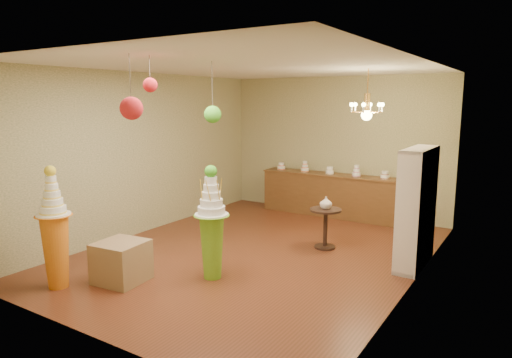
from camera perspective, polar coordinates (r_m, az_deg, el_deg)
The scene contains 17 objects.
floor at distance 7.65m, azimuth 0.10°, elevation -9.18°, with size 6.50×6.50×0.00m, color #582917.
ceiling at distance 7.25m, azimuth 0.10°, elevation 13.85°, with size 6.50×6.50×0.00m, color silver.
wall_back at distance 10.18m, azimuth 9.92°, elevation 4.07°, with size 5.00×0.04×3.00m, color tan.
wall_front at distance 4.91m, azimuth -20.58°, elevation -2.41°, with size 5.00×0.04×3.00m, color tan.
wall_left at distance 8.88m, azimuth -13.71°, elevation 3.12°, with size 0.04×6.50×3.00m, color tan.
wall_right at distance 6.35m, azimuth 19.57°, elevation 0.29°, with size 0.04×6.50×3.00m, color tan.
pedestal_green at distance 6.44m, azimuth -5.55°, elevation -6.60°, with size 0.62×0.62×1.62m.
pedestal_orange at distance 6.66m, azimuth -23.78°, elevation -7.10°, with size 0.58×0.58×1.66m.
burlap_riser at distance 6.68m, azimuth -16.48°, elevation -9.88°, with size 0.62×0.62×0.57m, color #8B6D4B.
sideboard at distance 10.08m, azimuth 9.14°, elevation -1.85°, with size 3.04×0.54×1.16m.
shelving_unit at distance 7.26m, azimuth 19.48°, elevation -3.38°, with size 0.33×1.20×1.80m.
round_table at distance 7.85m, azimuth 8.67°, elevation -5.43°, with size 0.57×0.57×0.68m.
vase at distance 7.76m, azimuth 8.74°, elevation -2.94°, with size 0.20×0.20×0.21m, color beige.
pom_red_left at distance 5.39m, azimuth -15.31°, elevation 8.52°, with size 0.26×0.26×0.73m.
pom_green_mid at distance 6.20m, azimuth -5.44°, elevation 8.05°, with size 0.23×0.23×0.82m.
pom_red_right at distance 5.54m, azimuth -13.09°, elevation 11.38°, with size 0.17×0.17×0.42m.
chandelier at distance 7.78m, azimuth 13.67°, elevation 8.16°, with size 0.78×0.78×0.85m.
Camera 1 is at (3.85, -6.12, 2.48)m, focal length 32.00 mm.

